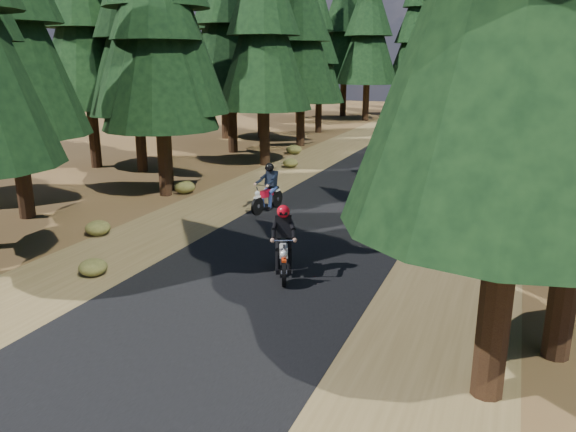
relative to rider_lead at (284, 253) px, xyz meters
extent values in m
plane|color=#4C371B|center=(-0.55, 0.15, -0.61)|extent=(120.00, 120.00, 0.00)
cube|color=black|center=(-0.55, 5.15, -0.60)|extent=(6.00, 100.00, 0.01)
cube|color=brown|center=(-5.15, 5.15, -0.61)|extent=(3.20, 100.00, 0.01)
cube|color=brown|center=(4.05, 5.15, -0.61)|extent=(3.20, 100.00, 0.01)
cylinder|color=black|center=(5.11, -3.56, 2.31)|extent=(0.53, 0.53, 5.85)
cylinder|color=black|center=(6.22, -1.79, 1.95)|extent=(0.50, 0.50, 5.11)
cylinder|color=black|center=(-10.37, 1.68, 2.26)|extent=(0.53, 0.53, 5.73)
cone|color=black|center=(-10.37, 1.68, 5.84)|extent=(4.87, 4.87, 7.17)
cylinder|color=black|center=(-7.81, 6.32, 2.06)|extent=(0.51, 0.51, 5.34)
cone|color=black|center=(-7.81, 6.32, 5.40)|extent=(4.54, 4.54, 6.68)
cylinder|color=black|center=(5.50, 4.63, 1.65)|extent=(0.48, 0.48, 4.52)
cone|color=black|center=(5.50, 4.63, 4.47)|extent=(3.84, 3.84, 5.65)
cylinder|color=black|center=(-8.25, 7.11, 2.60)|extent=(0.56, 0.56, 6.43)
cone|color=black|center=(-8.25, 7.11, 6.62)|extent=(5.46, 5.46, 8.03)
cylinder|color=black|center=(-11.68, 10.08, 2.17)|extent=(0.52, 0.52, 5.56)
cone|color=black|center=(-11.68, 10.08, 5.65)|extent=(4.73, 4.73, 6.95)
cylinder|color=black|center=(-6.90, 14.04, 2.25)|extent=(0.53, 0.53, 5.72)
cone|color=black|center=(-6.90, 14.04, 5.83)|extent=(4.86, 4.86, 7.15)
cylinder|color=black|center=(6.43, 14.22, 1.65)|extent=(0.48, 0.48, 4.51)
cone|color=black|center=(6.43, 14.22, 4.46)|extent=(3.83, 3.83, 5.64)
cone|color=black|center=(6.43, 14.22, 6.49)|extent=(2.93, 2.93, 4.06)
cylinder|color=black|center=(-10.31, 17.00, 2.57)|extent=(0.55, 0.55, 6.37)
cone|color=black|center=(-10.31, 17.00, 6.55)|extent=(5.41, 5.41, 7.96)
cylinder|color=black|center=(-7.55, 20.91, 2.21)|extent=(0.53, 0.53, 5.64)
cone|color=black|center=(-7.55, 20.91, 5.74)|extent=(4.79, 4.79, 7.05)
cylinder|color=black|center=(6.38, 19.88, 2.31)|extent=(0.53, 0.53, 5.83)
cone|color=black|center=(6.38, 19.88, 5.95)|extent=(4.95, 4.95, 7.29)
cylinder|color=black|center=(-11.41, 23.37, 2.11)|extent=(0.52, 0.52, 5.45)
cone|color=black|center=(-11.41, 23.37, 5.52)|extent=(4.63, 4.63, 6.81)
cone|color=black|center=(-11.41, 23.37, 7.97)|extent=(3.54, 3.54, 4.90)
cylinder|color=black|center=(-8.67, 27.60, 1.60)|extent=(0.48, 0.48, 4.42)
cone|color=black|center=(-8.67, 27.60, 4.36)|extent=(3.76, 3.76, 5.52)
cone|color=black|center=(-8.67, 27.60, 6.35)|extent=(2.87, 2.87, 3.98)
cone|color=black|center=(-8.67, 27.60, 8.34)|extent=(1.99, 1.99, 3.31)
cylinder|color=black|center=(7.79, 28.56, 2.27)|extent=(0.53, 0.53, 5.76)
cone|color=black|center=(7.79, 28.56, 5.88)|extent=(4.90, 4.90, 7.21)
cylinder|color=black|center=(-12.34, 32.92, 1.76)|extent=(0.49, 0.49, 4.75)
cone|color=black|center=(-12.34, 32.92, 4.73)|extent=(4.04, 4.04, 5.93)
cone|color=black|center=(-12.34, 32.92, 6.87)|extent=(3.09, 3.09, 4.27)
cone|color=black|center=(-12.34, 32.92, 9.00)|extent=(2.14, 2.14, 3.56)
cylinder|color=black|center=(-14.55, 10.15, 2.39)|extent=(0.54, 0.54, 6.00)
cone|color=black|center=(-14.55, 10.15, 6.14)|extent=(5.10, 5.10, 7.50)
cylinder|color=black|center=(-13.55, 22.15, 2.59)|extent=(0.56, 0.56, 6.40)
cone|color=black|center=(-13.55, 22.15, 6.59)|extent=(5.44, 5.44, 8.00)
cylinder|color=black|center=(-7.55, 37.15, 2.59)|extent=(0.56, 0.56, 6.40)
cone|color=black|center=(-7.55, 37.15, 6.59)|extent=(5.44, 5.44, 8.00)
cone|color=black|center=(-7.55, 37.15, 9.47)|extent=(4.16, 4.16, 5.76)
cylinder|color=black|center=(6.45, 37.15, 2.39)|extent=(0.54, 0.54, 6.00)
cone|color=black|center=(6.45, 37.15, 6.14)|extent=(5.10, 5.10, 7.50)
cone|color=black|center=(6.45, 37.15, 8.84)|extent=(3.90, 3.90, 5.40)
cylinder|color=black|center=(-10.55, 40.15, 2.79)|extent=(0.57, 0.57, 6.80)
cone|color=black|center=(-10.55, 40.15, 7.04)|extent=(5.78, 5.78, 8.50)
cylinder|color=black|center=(-4.55, 43.15, 2.39)|extent=(0.54, 0.54, 6.00)
cone|color=black|center=(-4.55, 43.15, 6.14)|extent=(5.10, 5.10, 7.50)
cone|color=black|center=(-4.55, 43.15, 8.84)|extent=(3.90, 3.90, 5.40)
cylinder|color=black|center=(3.45, 43.15, 2.59)|extent=(0.56, 0.56, 6.40)
cone|color=black|center=(3.45, 43.15, 6.59)|extent=(5.44, 5.44, 8.00)
cone|color=black|center=(3.45, 43.15, 9.47)|extent=(4.16, 4.16, 5.76)
cylinder|color=black|center=(-0.55, 46.15, 2.79)|extent=(0.57, 0.57, 6.80)
cone|color=black|center=(-0.55, 46.15, 7.04)|extent=(5.78, 5.78, 8.50)
cylinder|color=black|center=(-13.55, 36.15, 2.19)|extent=(0.52, 0.52, 5.60)
cone|color=black|center=(-13.55, 36.15, 5.69)|extent=(4.76, 4.76, 7.00)
cone|color=black|center=(-13.55, 36.15, 8.21)|extent=(3.64, 3.64, 5.04)
ellipsoid|color=#474C1E|center=(5.55, 2.21, -0.33)|extent=(0.92, 0.92, 0.55)
ellipsoid|color=#474C1E|center=(5.38, 10.65, -0.40)|extent=(0.71, 0.71, 0.43)
ellipsoid|color=#474C1E|center=(6.87, 14.90, -0.28)|extent=(1.11, 1.11, 0.67)
ellipsoid|color=#474C1E|center=(-6.70, 0.97, -0.38)|extent=(0.77, 0.77, 0.46)
ellipsoid|color=#474C1E|center=(-4.52, -1.79, -0.39)|extent=(0.72, 0.72, 0.43)
ellipsoid|color=#474C1E|center=(-7.27, 6.88, -0.35)|extent=(0.86, 0.86, 0.52)
ellipsoid|color=#474C1E|center=(-6.69, 17.63, -0.34)|extent=(0.89, 0.89, 0.54)
ellipsoid|color=#474C1E|center=(6.35, 5.82, -0.30)|extent=(1.03, 1.03, 0.62)
ellipsoid|color=#474C1E|center=(-5.35, 13.76, -0.38)|extent=(0.76, 0.76, 0.45)
cube|color=black|center=(0.00, 0.00, 0.62)|extent=(0.47, 0.39, 0.59)
sphere|color=red|center=(0.00, 0.00, 1.05)|extent=(0.43, 0.43, 0.33)
cube|color=black|center=(-2.95, 5.56, 0.57)|extent=(0.42, 0.30, 0.56)
sphere|color=black|center=(-2.95, 5.56, 0.99)|extent=(0.36, 0.36, 0.31)
camera|label=1|loc=(5.14, -12.32, 4.74)|focal=35.00mm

